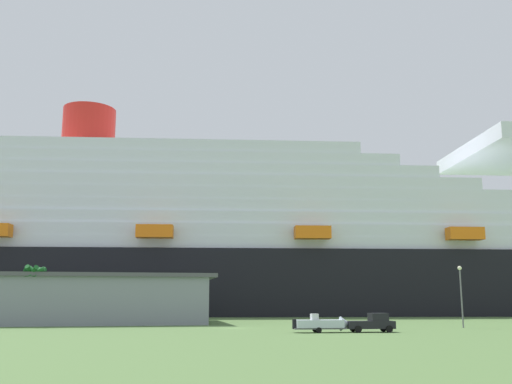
{
  "coord_description": "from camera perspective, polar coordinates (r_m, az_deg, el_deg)",
  "views": [
    {
      "loc": [
        -11.23,
        -78.41,
        3.76
      ],
      "look_at": [
        9.86,
        38.0,
        25.9
      ],
      "focal_mm": 40.46,
      "sensor_mm": 36.0,
      "label": 1
    }
  ],
  "objects": [
    {
      "name": "cruise_ship",
      "position": [
        146.86,
        -2.05,
        -5.71
      ],
      "size": [
        297.56,
        69.3,
        61.37
      ],
      "color": "black",
      "rests_on": "ground_plane"
    },
    {
      "name": "street_lamp",
      "position": [
        85.04,
        19.6,
        -8.89
      ],
      "size": [
        0.56,
        0.56,
        8.34
      ],
      "color": "slate",
      "rests_on": "ground_plane"
    },
    {
      "name": "small_boat_on_trailer",
      "position": [
        69.38,
        6.79,
        -12.84
      ],
      "size": [
        7.75,
        2.11,
        2.15
      ],
      "color": "#595960",
      "rests_on": "ground_plane"
    },
    {
      "name": "terminal_building",
      "position": [
        102.58,
        -23.39,
        -9.68
      ],
      "size": [
        65.38,
        25.36,
        7.72
      ],
      "color": "gray",
      "rests_on": "ground_plane"
    },
    {
      "name": "pickup_truck",
      "position": [
        71.05,
        11.41,
        -12.59
      ],
      "size": [
        5.68,
        2.46,
        2.2
      ],
      "color": "black",
      "rests_on": "ground_plane"
    },
    {
      "name": "ground_plane",
      "position": [
        109.06,
        -4.46,
        -12.55
      ],
      "size": [
        600.0,
        600.0,
        0.0
      ],
      "primitive_type": "plane",
      "color": "#4C6B38"
    },
    {
      "name": "palm_tree",
      "position": [
        89.81,
        -21.08,
        -7.97
      ],
      "size": [
        3.4,
        3.31,
        8.73
      ],
      "color": "brown",
      "rests_on": "ground_plane"
    }
  ]
}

